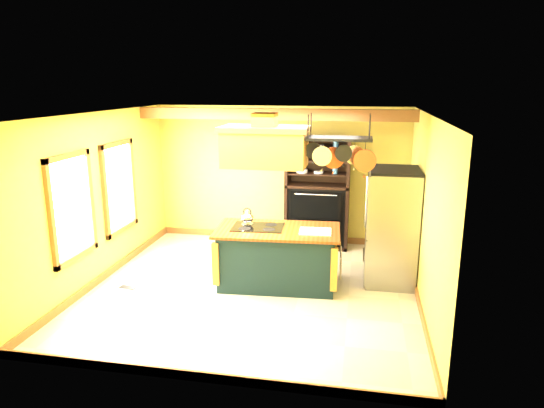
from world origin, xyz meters
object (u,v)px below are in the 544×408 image
(range_hood, at_px, (265,145))
(pot_rack, at_px, (340,147))
(kitchen_island, at_px, (278,256))
(refrigerator, at_px, (391,229))
(hutch, at_px, (317,204))

(range_hood, distance_m, pot_rack, 1.11)
(kitchen_island, distance_m, pot_rack, 1.98)
(refrigerator, height_order, hutch, hutch)
(refrigerator, bearing_deg, hutch, 130.24)
(range_hood, bearing_deg, kitchen_island, 0.17)
(kitchen_island, bearing_deg, hutch, 74.53)
(range_hood, xyz_separation_m, hutch, (0.63, 2.03, -1.39))
(kitchen_island, bearing_deg, range_hood, 176.63)
(range_hood, relative_size, pot_rack, 1.25)
(kitchen_island, height_order, range_hood, range_hood)
(hutch, bearing_deg, pot_rack, -76.50)
(pot_rack, height_order, refrigerator, pot_rack)
(pot_rack, xyz_separation_m, hutch, (-0.49, 2.03, -1.38))
(pot_rack, height_order, hutch, pot_rack)
(kitchen_island, relative_size, refrigerator, 1.10)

